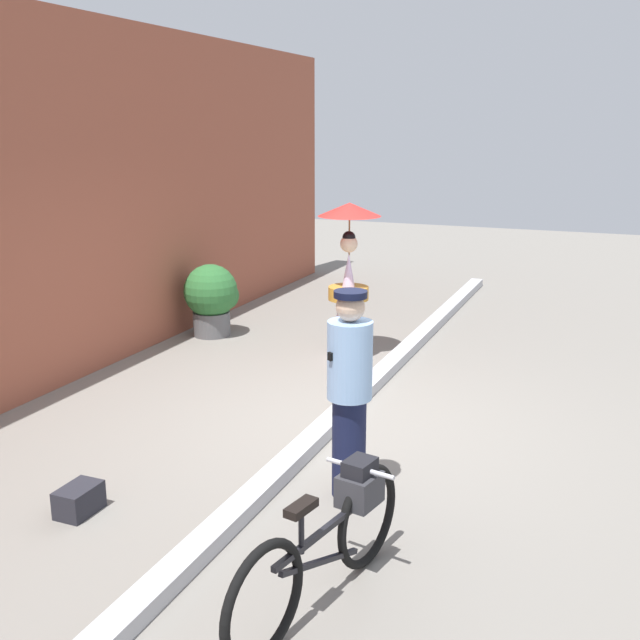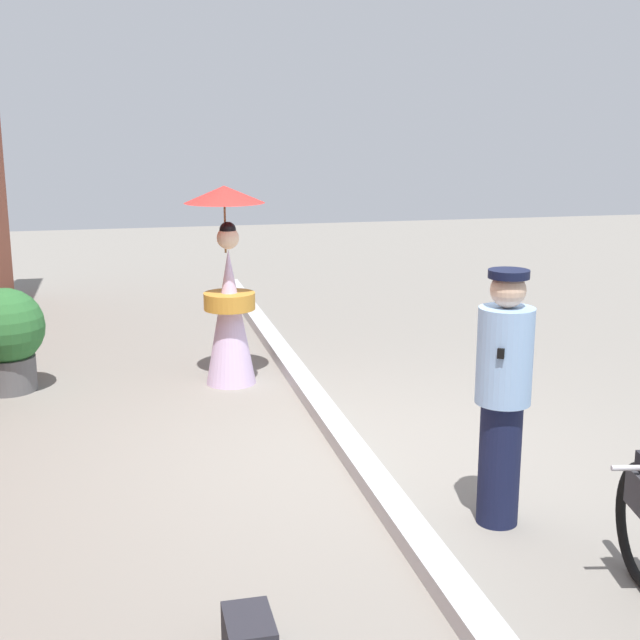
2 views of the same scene
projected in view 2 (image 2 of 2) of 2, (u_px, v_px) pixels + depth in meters
ground_plane at (350, 455)px, 6.49m from camera, size 30.00×30.00×0.00m
sidewalk_curb at (350, 448)px, 6.47m from camera, size 14.00×0.20×0.12m
person_officer at (503, 392)px, 5.21m from camera, size 0.34×0.34×1.62m
person_with_parasol at (229, 288)px, 8.10m from camera, size 0.76×0.76×1.90m
potted_plant_by_door at (8, 335)px, 7.97m from camera, size 0.74×0.72×0.98m
backpack_on_pavement at (251, 636)px, 4.01m from camera, size 0.34×0.23×0.21m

